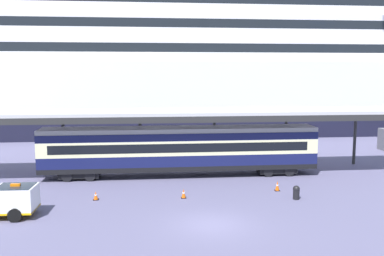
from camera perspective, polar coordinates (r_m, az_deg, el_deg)
ground_plane at (r=24.90m, az=2.62°, el=-12.82°), size 400.00×400.00×0.00m
cruise_ship at (r=71.50m, az=-19.15°, el=9.66°), size 122.39×31.25×34.87m
platform_canopy at (r=35.50m, az=-1.70°, el=1.98°), size 40.17×5.63×5.49m
train_carriage at (r=35.48m, az=-1.63°, el=-2.79°), size 22.74×2.81×4.11m
service_truck at (r=28.25m, az=-24.34°, el=-8.90°), size 5.26×2.38×2.02m
traffic_cone_near at (r=29.99m, az=-12.79°, el=-8.85°), size 0.36×0.36×0.60m
traffic_cone_mid at (r=32.03m, az=11.38°, el=-7.63°), size 0.36×0.36×0.74m
traffic_cone_far at (r=29.67m, az=-1.13°, el=-8.80°), size 0.36×0.36×0.65m
quay_bollard at (r=30.20m, az=13.83°, el=-8.33°), size 0.48×0.48×0.96m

